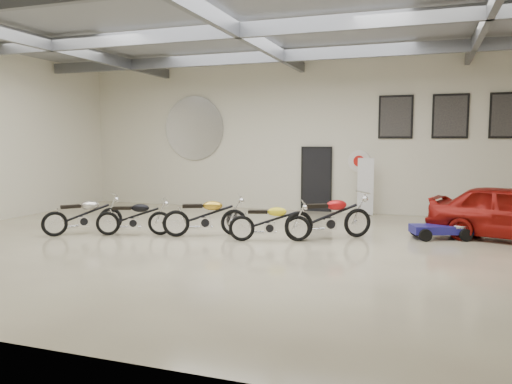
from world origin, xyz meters
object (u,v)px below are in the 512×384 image
at_px(motorcycle_black, 134,216).
at_px(motorcycle_gold, 205,215).
at_px(motorcycle_yellow, 270,221).
at_px(banner_stand, 365,187).
at_px(motorcycle_silver, 83,214).
at_px(motorcycle_red, 329,216).
at_px(go_kart, 446,226).

relative_size(motorcycle_black, motorcycle_gold, 0.90).
distance_m(motorcycle_gold, motorcycle_yellow, 1.70).
bearing_deg(motorcycle_gold, banner_stand, 30.05).
bearing_deg(motorcycle_gold, motorcycle_black, 169.65).
height_order(motorcycle_black, motorcycle_gold, motorcycle_gold).
height_order(motorcycle_silver, motorcycle_red, motorcycle_red).
bearing_deg(banner_stand, motorcycle_silver, -146.27).
relative_size(motorcycle_silver, go_kart, 1.14).
height_order(motorcycle_gold, go_kart, motorcycle_gold).
distance_m(motorcycle_red, go_kart, 2.87).
bearing_deg(go_kart, banner_stand, 106.37).
height_order(motorcycle_silver, motorcycle_yellow, motorcycle_silver).
bearing_deg(motorcycle_black, go_kart, -5.17).
bearing_deg(motorcycle_gold, motorcycle_red, -12.61).
distance_m(motorcycle_black, motorcycle_gold, 1.81).
bearing_deg(motorcycle_yellow, motorcycle_red, 11.09).
relative_size(banner_stand, motorcycle_gold, 0.90).
relative_size(motorcycle_black, motorcycle_yellow, 0.98).
bearing_deg(motorcycle_black, motorcycle_silver, 171.34).
xyz_separation_m(motorcycle_silver, motorcycle_black, (1.31, 0.28, -0.02)).
bearing_deg(motorcycle_black, motorcycle_gold, -6.26).
bearing_deg(motorcycle_silver, motorcycle_black, -36.22).
bearing_deg(motorcycle_silver, motorcycle_red, -35.45).
xyz_separation_m(motorcycle_black, motorcycle_yellow, (3.44, 0.40, 0.01)).
relative_size(motorcycle_black, go_kart, 1.09).
distance_m(motorcycle_black, motorcycle_yellow, 3.47).
height_order(motorcycle_black, motorcycle_yellow, motorcycle_yellow).
distance_m(motorcycle_black, go_kart, 7.69).
bearing_deg(motorcycle_gold, motorcycle_silver, 168.63).
bearing_deg(motorcycle_gold, go_kart, -8.93).
relative_size(banner_stand, go_kart, 1.08).
bearing_deg(motorcycle_red, motorcycle_gold, 156.46).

